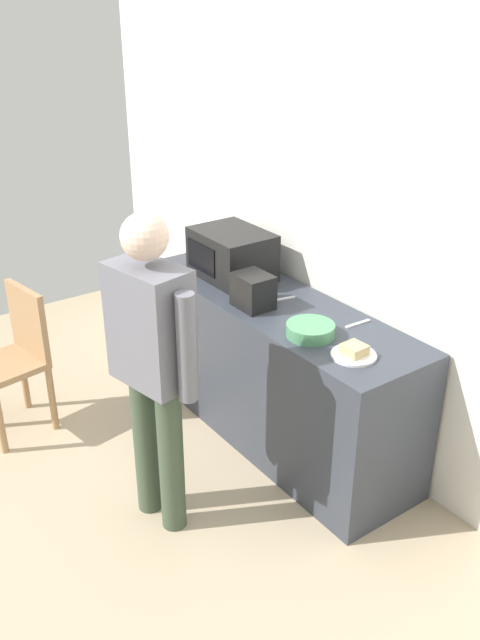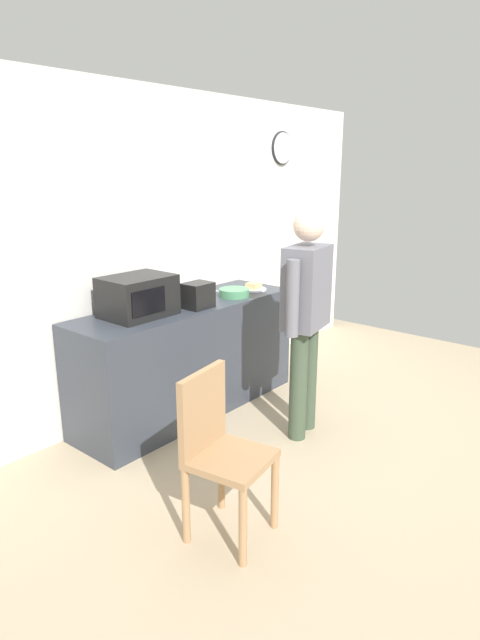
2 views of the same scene
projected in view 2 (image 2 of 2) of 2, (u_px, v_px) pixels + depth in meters
ground_plane at (328, 443)px, 3.96m from camera, size 6.00×6.00×0.00m
back_wall at (175, 249)px, 4.60m from camera, size 5.40×0.13×2.60m
kitchen_counter at (188, 358)px, 4.41m from camera, size 2.04×0.62×0.92m
microwave at (138, 296)px, 3.90m from camera, size 0.50×0.39×0.30m
sandwich_plate at (254, 288)px, 4.77m from camera, size 0.23×0.23×0.07m
salad_bowl at (234, 293)px, 4.53m from camera, size 0.26×0.26×0.07m
toaster at (198, 295)px, 4.15m from camera, size 0.22×0.18×0.20m
fork_utensil at (182, 303)px, 4.31m from camera, size 0.05×0.17×0.01m
spoon_utensil at (212, 290)px, 4.76m from camera, size 0.03×0.17×0.01m
person_standing at (306, 308)px, 3.86m from camera, size 0.58×0.31×1.70m
wooden_chair at (219, 447)px, 2.88m from camera, size 0.46×0.46×0.94m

